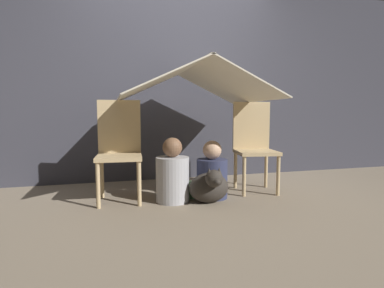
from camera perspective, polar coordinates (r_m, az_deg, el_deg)
The scene contains 9 objects.
ground_plane at distance 2.90m, azimuth 0.68°, elevation -10.53°, with size 8.80×8.80×0.00m, color gray.
wall_back at distance 3.82m, azimuth -3.77°, elevation 12.21°, with size 7.00×0.05×2.50m.
chair_left at distance 2.90m, azimuth -13.67°, elevation -0.50°, with size 0.43×0.43×0.95m.
chair_right at distance 3.25m, azimuth 11.70°, elevation 0.17°, with size 0.47×0.47×0.95m.
sheet_canopy at distance 2.92m, azimuth 0.00°, elevation 11.60°, with size 1.39×1.23×0.33m.
person_front at distance 2.78m, azimuth -3.72°, elevation -5.97°, with size 0.31×0.31×0.60m.
person_second at distance 2.92m, azimuth 3.83°, elevation -5.76°, with size 0.30×0.30×0.56m.
dog at distance 2.75m, azimuth 3.39°, elevation -8.04°, with size 0.37×0.37×0.35m.
floor_cushion at distance 3.07m, azimuth -0.34°, elevation -8.64°, with size 0.46×0.37×0.10m.
Camera 1 is at (-0.78, -2.67, 0.79)m, focal length 28.00 mm.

